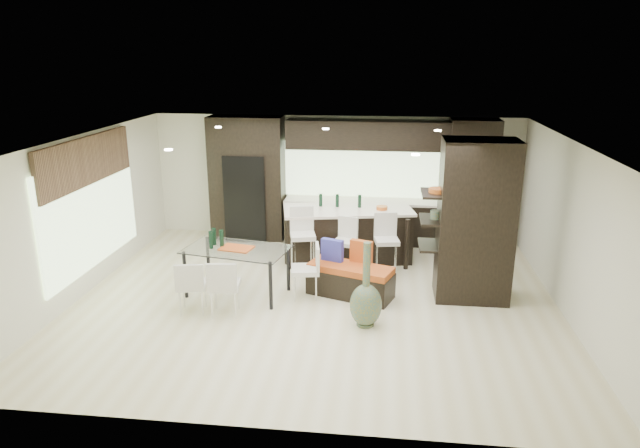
# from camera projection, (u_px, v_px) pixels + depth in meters

# --- Properties ---
(ground) EXTENTS (8.00, 8.00, 0.00)m
(ground) POSITION_uv_depth(u_px,v_px,m) (316.00, 299.00, 9.67)
(ground) COLOR beige
(ground) RESTS_ON ground
(back_wall) EXTENTS (8.00, 0.02, 2.70)m
(back_wall) POSITION_uv_depth(u_px,v_px,m) (335.00, 177.00, 12.60)
(back_wall) COLOR silver
(back_wall) RESTS_ON ground
(left_wall) EXTENTS (0.02, 7.00, 2.70)m
(left_wall) POSITION_uv_depth(u_px,v_px,m) (83.00, 215.00, 9.72)
(left_wall) COLOR silver
(left_wall) RESTS_ON ground
(right_wall) EXTENTS (0.02, 7.00, 2.70)m
(right_wall) POSITION_uv_depth(u_px,v_px,m) (571.00, 232.00, 8.83)
(right_wall) COLOR silver
(right_wall) RESTS_ON ground
(ceiling) EXTENTS (8.00, 7.00, 0.02)m
(ceiling) POSITION_uv_depth(u_px,v_px,m) (316.00, 140.00, 8.88)
(ceiling) COLOR white
(ceiling) RESTS_ON ground
(window_left) EXTENTS (0.04, 3.20, 1.90)m
(window_left) POSITION_uv_depth(u_px,v_px,m) (91.00, 212.00, 9.90)
(window_left) COLOR #B2D199
(window_left) RESTS_ON left_wall
(window_back) EXTENTS (3.40, 0.04, 1.20)m
(window_back) POSITION_uv_depth(u_px,v_px,m) (362.00, 169.00, 12.44)
(window_back) COLOR #B2D199
(window_back) RESTS_ON back_wall
(stone_accent) EXTENTS (0.08, 3.00, 0.80)m
(stone_accent) POSITION_uv_depth(u_px,v_px,m) (87.00, 161.00, 9.64)
(stone_accent) COLOR brown
(stone_accent) RESTS_ON left_wall
(ceiling_spots) EXTENTS (4.00, 3.00, 0.02)m
(ceiling_spots) POSITION_uv_depth(u_px,v_px,m) (317.00, 139.00, 9.12)
(ceiling_spots) COLOR white
(ceiling_spots) RESTS_ON ceiling
(back_cabinetry) EXTENTS (6.80, 0.68, 2.70)m
(back_cabinetry) POSITION_uv_depth(u_px,v_px,m) (357.00, 181.00, 12.23)
(back_cabinetry) COLOR black
(back_cabinetry) RESTS_ON ground
(refrigerator) EXTENTS (0.90, 0.68, 1.90)m
(refrigerator) POSITION_uv_depth(u_px,v_px,m) (248.00, 197.00, 12.57)
(refrigerator) COLOR black
(refrigerator) RESTS_ON ground
(partition_column) EXTENTS (1.20, 0.80, 2.70)m
(partition_column) POSITION_uv_depth(u_px,v_px,m) (475.00, 221.00, 9.37)
(partition_column) COLOR black
(partition_column) RESTS_ON ground
(kitchen_island) EXTENTS (2.70, 1.56, 1.05)m
(kitchen_island) POSITION_uv_depth(u_px,v_px,m) (348.00, 234.00, 11.40)
(kitchen_island) COLOR black
(kitchen_island) RESTS_ON ground
(stool_left) EXTENTS (0.54, 0.54, 1.02)m
(stool_left) POSITION_uv_depth(u_px,v_px,m) (303.00, 247.00, 10.66)
(stool_left) COLOR silver
(stool_left) RESTS_ON ground
(stool_mid) EXTENTS (0.48, 0.48, 0.87)m
(stool_mid) POSITION_uv_depth(u_px,v_px,m) (344.00, 252.00, 10.63)
(stool_mid) COLOR silver
(stool_mid) RESTS_ON ground
(stool_right) EXTENTS (0.49, 0.49, 0.96)m
(stool_right) POSITION_uv_depth(u_px,v_px,m) (386.00, 252.00, 10.51)
(stool_right) COLOR silver
(stool_right) RESTS_ON ground
(bench) EXTENTS (1.54, 1.01, 0.55)m
(bench) POSITION_uv_depth(u_px,v_px,m) (350.00, 281.00, 9.73)
(bench) COLOR black
(bench) RESTS_ON ground
(floor_vase) EXTENTS (0.52, 0.52, 1.34)m
(floor_vase) POSITION_uv_depth(u_px,v_px,m) (366.00, 285.00, 8.56)
(floor_vase) COLOR #4E5E43
(floor_vase) RESTS_ON ground
(dining_table) EXTENTS (1.87, 1.27, 0.83)m
(dining_table) POSITION_uv_depth(u_px,v_px,m) (238.00, 271.00, 9.77)
(dining_table) COLOR white
(dining_table) RESTS_ON ground
(chair_near) EXTENTS (0.52, 0.52, 0.86)m
(chair_near) POSITION_uv_depth(u_px,v_px,m) (225.00, 289.00, 9.00)
(chair_near) COLOR silver
(chair_near) RESTS_ON ground
(chair_far) EXTENTS (0.52, 0.52, 0.82)m
(chair_far) POSITION_uv_depth(u_px,v_px,m) (192.00, 288.00, 9.08)
(chair_far) COLOR silver
(chair_far) RESTS_ON ground
(chair_end) EXTENTS (0.53, 0.53, 0.86)m
(chair_end) POSITION_uv_depth(u_px,v_px,m) (305.00, 273.00, 9.63)
(chair_end) COLOR silver
(chair_end) RESTS_ON ground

